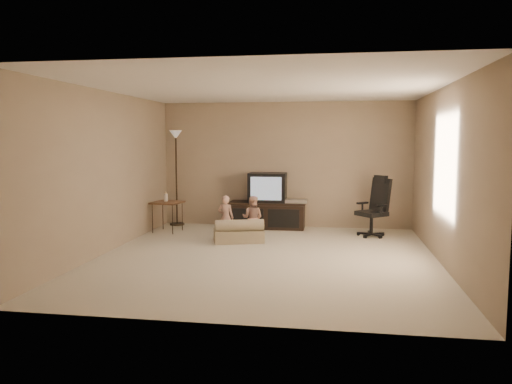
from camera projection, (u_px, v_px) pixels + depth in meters
floor at (266, 257)px, 7.45m from camera, size 5.50×5.50×0.00m
room_shell at (266, 156)px, 7.29m from camera, size 5.50×5.50×5.50m
tv_stand at (268, 205)px, 9.90m from camera, size 1.55×0.58×1.10m
office_chair at (374, 215)px, 9.05m from camera, size 0.72×0.72×1.11m
side_table at (167, 203)px, 9.48m from camera, size 0.59×0.59×0.78m
floor_lamp at (176, 156)px, 10.16m from camera, size 0.30×0.30×1.94m
child_sofa at (239, 233)px, 8.53m from camera, size 0.93×0.70×0.41m
toddler_left at (226, 218)px, 8.73m from camera, size 0.31×0.24×0.78m
toddler_right at (252, 218)px, 8.70m from camera, size 0.40×0.26×0.78m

